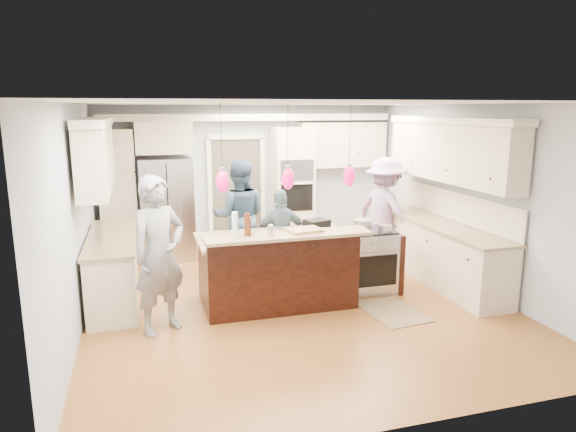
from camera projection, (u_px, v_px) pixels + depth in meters
name	position (u px, v px, depth m)	size (l,w,h in m)	color
ground_plane	(295.00, 302.00, 7.14)	(6.00, 6.00, 0.00)	#A86F2E
room_shell	(295.00, 172.00, 6.76)	(5.54, 6.04, 2.72)	#B2BCC6
refrigerator	(167.00, 209.00, 9.01)	(0.90, 0.70, 1.80)	#B7B7BC
oven_column	(292.00, 189.00, 9.61)	(0.72, 0.69, 2.30)	beige
back_upper_cabinets	(211.00, 163.00, 9.18)	(5.30, 0.61, 2.54)	beige
right_counter_run	(442.00, 214.00, 7.87)	(0.64, 3.10, 2.51)	beige
left_cabinets	(107.00, 226.00, 7.01)	(0.64, 2.30, 2.51)	beige
kitchen_island	(276.00, 268.00, 7.04)	(2.10, 1.46, 1.12)	black
island_range	(368.00, 260.00, 7.50)	(0.82, 0.71, 0.92)	#B7B7BC
pendant_lights	(288.00, 178.00, 6.22)	(1.75, 0.15, 1.03)	black
person_bar_end	(159.00, 255.00, 6.03)	(0.69, 0.45, 1.89)	slate
person_far_left	(239.00, 217.00, 8.31)	(0.89, 0.69, 1.83)	#30475F
person_far_right	(281.00, 237.00, 7.80)	(0.85, 0.35, 1.45)	slate
person_range_side	(385.00, 212.00, 8.71)	(1.19, 0.68, 1.84)	#9D7DA8
floor_rug	(393.00, 312.00, 6.77)	(0.65, 0.95, 0.01)	#947D51
water_bottle	(235.00, 224.00, 6.15)	(0.07, 0.07, 0.31)	silver
beer_bottle_a	(247.00, 224.00, 6.26)	(0.07, 0.07, 0.27)	#451D0C
beer_bottle_b	(249.00, 227.00, 6.20)	(0.06, 0.06, 0.22)	#451D0C
beer_bottle_c	(247.00, 226.00, 6.21)	(0.06, 0.06, 0.25)	#451D0C
drink_can	(271.00, 230.00, 6.23)	(0.07, 0.07, 0.13)	#B7B7BC
cutting_board	(305.00, 230.00, 6.46)	(0.41, 0.29, 0.03)	tan
pot_large	(362.00, 225.00, 7.36)	(0.27, 0.27, 0.16)	#B7B7BC
pot_small	(385.00, 228.00, 7.30)	(0.18, 0.18, 0.09)	#B7B7BC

